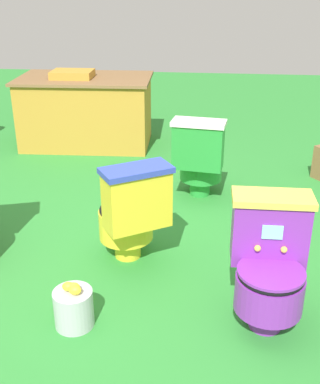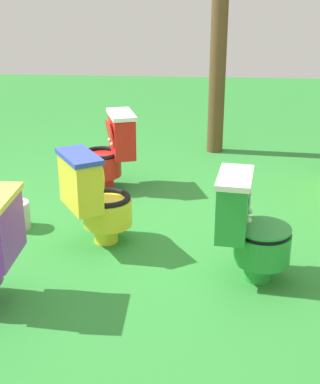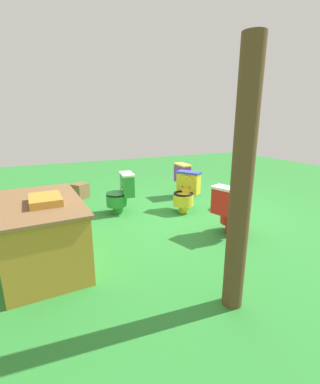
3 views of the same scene
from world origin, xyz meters
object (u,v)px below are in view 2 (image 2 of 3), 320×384
object	(u,v)px
wooden_post	(218,52)
toilet_green	(249,228)
toilet_red	(111,150)
toilet_yellow	(95,198)
lemon_bucket	(16,214)

from	to	relation	value
wooden_post	toilet_green	bearing A→B (deg)	3.46
toilet_red	wooden_post	size ratio (longest dim) A/B	0.32
toilet_green	toilet_yellow	distance (m)	1.17
toilet_green	toilet_yellow	size ratio (longest dim) A/B	1.00
toilet_red	wooden_post	distance (m)	1.76
toilet_green	lemon_bucket	bearing A→B (deg)	-101.82
toilet_green	toilet_red	world-z (taller)	same
toilet_red	toilet_yellow	xyz separation A→B (m)	(1.15, 0.07, 0.00)
toilet_green	toilet_yellow	world-z (taller)	same
wooden_post	toilet_red	bearing A→B (deg)	-38.45
toilet_red	lemon_bucket	bearing A→B (deg)	128.33
toilet_yellow	lemon_bucket	xyz separation A→B (m)	(-0.21, -0.69, -0.26)
toilet_yellow	wooden_post	xyz separation A→B (m)	(-2.39, 0.92, 0.75)
toilet_green	toilet_red	xyz separation A→B (m)	(-1.56, -1.16, 0.00)
toilet_red	toilet_yellow	bearing A→B (deg)	165.55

